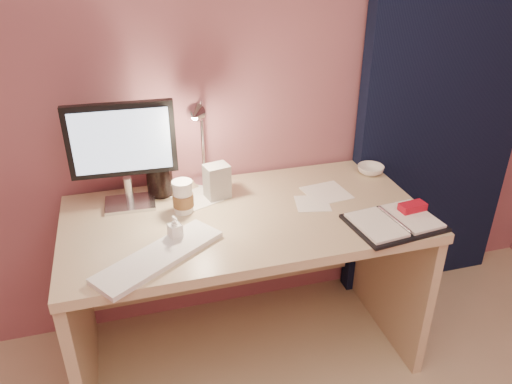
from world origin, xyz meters
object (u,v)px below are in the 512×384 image
object	(u,v)px
keyboard	(159,256)
monitor	(123,146)
lotion_bottle	(175,229)
desk_lamp	(214,136)
bowl	(371,170)
dark_jar	(159,177)
product_box	(217,181)
coffee_cup	(183,197)
desk	(241,251)
planner	(396,221)

from	to	relation	value
keyboard	monitor	bearing A→B (deg)	66.22
lotion_bottle	desk_lamp	distance (m)	0.43
bowl	lotion_bottle	bearing A→B (deg)	-161.79
lotion_bottle	dark_jar	size ratio (longest dim) A/B	0.64
lotion_bottle	monitor	bearing A→B (deg)	115.06
keyboard	product_box	world-z (taller)	product_box
keyboard	desk_lamp	size ratio (longest dim) A/B	1.15
coffee_cup	bowl	bearing A→B (deg)	7.14
dark_jar	coffee_cup	bearing A→B (deg)	-67.64
monitor	bowl	bearing A→B (deg)	2.50
monitor	product_box	world-z (taller)	monitor
product_box	desk	bearing A→B (deg)	-64.67
coffee_cup	lotion_bottle	bearing A→B (deg)	-106.70
product_box	desk_lamp	size ratio (longest dim) A/B	0.35
desk	planner	distance (m)	0.65
dark_jar	desk_lamp	bearing A→B (deg)	-14.66
product_box	bowl	bearing A→B (deg)	-10.56
desk	bowl	world-z (taller)	bowl
bowl	lotion_bottle	size ratio (longest dim) A/B	1.23
lotion_bottle	dark_jar	distance (m)	0.37
planner	bowl	bearing A→B (deg)	68.87
planner	dark_jar	xyz separation A→B (m)	(-0.83, 0.48, 0.06)
coffee_cup	dark_jar	world-z (taller)	dark_jar
keyboard	dark_jar	size ratio (longest dim) A/B	3.12
monitor	desk_lamp	distance (m)	0.36
planner	product_box	distance (m)	0.72
coffee_cup	product_box	bearing A→B (deg)	27.78
desk	bowl	bearing A→B (deg)	10.88
keyboard	dark_jar	xyz separation A→B (m)	(0.06, 0.47, 0.07)
desk_lamp	desk	bearing A→B (deg)	-43.45
desk	product_box	bearing A→B (deg)	128.18
planner	lotion_bottle	size ratio (longest dim) A/B	3.68
coffee_cup	desk	bearing A→B (deg)	-3.65
keyboard	desk	bearing A→B (deg)	4.24
monitor	lotion_bottle	bearing A→B (deg)	-62.48
desk_lamp	planner	bearing A→B (deg)	-17.92
keyboard	product_box	size ratio (longest dim) A/B	3.29
planner	product_box	world-z (taller)	product_box
keyboard	dark_jar	bearing A→B (deg)	49.05
coffee_cup	lotion_bottle	size ratio (longest dim) A/B	1.36
coffee_cup	bowl	xyz separation A→B (m)	(0.87, 0.11, -0.04)
lotion_bottle	keyboard	bearing A→B (deg)	-124.95
desk	bowl	distance (m)	0.70
planner	product_box	bearing A→B (deg)	140.75
product_box	coffee_cup	bearing A→B (deg)	-165.06
product_box	desk_lamp	world-z (taller)	desk_lamp
planner	dark_jar	world-z (taller)	dark_jar
bowl	desk_lamp	bearing A→B (deg)	179.54
coffee_cup	product_box	distance (m)	0.17
desk	product_box	distance (m)	0.32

